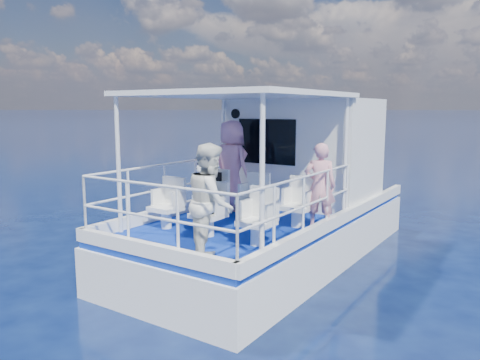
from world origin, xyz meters
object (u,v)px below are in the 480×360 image
Objects in this scene: backpack_center at (205,200)px; panda at (203,174)px; passenger_port_fwd at (232,165)px; passenger_stbd_aft at (211,202)px.

panda reaches higher than backpack_center.
passenger_port_fwd is 2.07m from panda.
backpack_center is at bearing 48.60° from panda.
passenger_stbd_aft is at bearing 133.92° from passenger_port_fwd.
panda is at bearing -131.40° from backpack_center.
passenger_port_fwd is at bearing 112.53° from panda.
passenger_stbd_aft is (1.57, -2.75, -0.11)m from passenger_port_fwd.
passenger_port_fwd is 1.14× the size of passenger_stbd_aft.
passenger_port_fwd reaches higher than backpack_center.
passenger_stbd_aft is at bearing -46.98° from panda.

